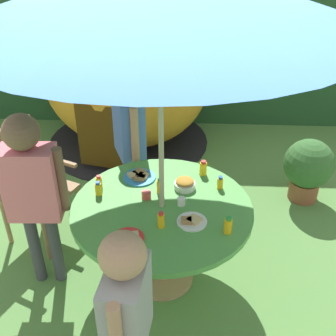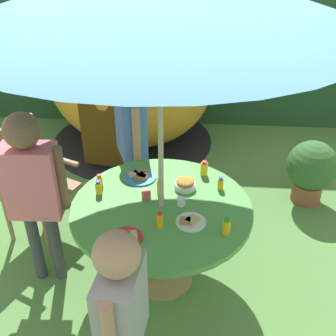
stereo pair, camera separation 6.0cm
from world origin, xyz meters
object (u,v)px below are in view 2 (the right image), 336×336
Objects in this scene: juice_bottle_near_left at (99,188)px; plate_mid_left at (191,221)px; dome_tent at (130,79)px; juice_bottle_mid_right at (227,226)px; garden_table at (162,219)px; juice_bottle_center_back at (204,169)px; potted_plant at (311,169)px; child_in_blue_shirt at (131,127)px; plate_near_right at (140,176)px; cup_far at (181,202)px; juice_bottle_far_left at (160,220)px; juice_bottle_front_edge at (221,183)px; child_in_grey_shirt at (122,308)px; juice_bottle_back_edge at (100,181)px; snack_bowl at (185,184)px; cup_near at (146,194)px; child_in_pink_shirt at (32,182)px; juice_bottle_center_front at (160,186)px; plate_far_right at (127,237)px.

plate_mid_left is at bearing -22.64° from juice_bottle_near_left.
dome_tent is 2.76m from juice_bottle_mid_right.
garden_table is 6.32× the size of plate_mid_left.
plate_mid_left is at bearing -98.44° from juice_bottle_center_back.
garden_table is at bearing -139.76° from potted_plant.
dome_tent is 1.47m from child_in_blue_shirt.
potted_plant is 1.81m from plate_near_right.
cup_far is (0.62, -0.09, -0.02)m from juice_bottle_near_left.
juice_bottle_far_left reaches higher than plate_mid_left.
child_in_blue_shirt is 13.79× the size of juice_bottle_front_edge.
garden_table is 1.81m from potted_plant.
juice_bottle_back_edge is (-0.38, 1.22, -0.08)m from child_in_grey_shirt.
juice_bottle_near_left is at bearing -82.40° from juice_bottle_back_edge.
child_in_grey_shirt reaches higher than juice_bottle_center_back.
snack_bowl is 0.27m from juice_bottle_front_edge.
child_in_blue_shirt reaches higher than cup_near.
snack_bowl is 1.43× the size of juice_bottle_near_left.
dome_tent is at bearing 115.33° from juice_bottle_center_back.
child_in_pink_shirt is 21.14× the size of cup_near.
cup_far is at bearing -95.83° from snack_bowl.
child_in_blue_shirt is 0.99× the size of child_in_pink_shirt.
juice_bottle_far_left is 1.02× the size of juice_bottle_center_front.
juice_bottle_near_left is at bearing -158.02° from juice_bottle_center_back.
child_in_grey_shirt is at bearing -82.67° from plate_far_right.
plate_near_right is at bearing 170.07° from juice_bottle_front_edge.
juice_bottle_front_edge is at bearing 48.48° from juice_bottle_far_left.
juice_bottle_front_edge is at bearing 37.71° from cup_far.
child_in_blue_shirt is 0.97m from cup_far.
cup_near is at bearing -153.41° from snack_bowl.
juice_bottle_near_left is (0.42, 0.16, -0.14)m from child_in_pink_shirt.
potted_plant is 2.17m from juice_bottle_near_left.
child_in_blue_shirt is at bearing 128.99° from snack_bowl.
potted_plant is 5.40× the size of juice_bottle_far_left.
cup_far is at bearing -16.37° from juice_bottle_back_edge.
juice_bottle_near_left is at bearing 18.00° from child_in_pink_shirt.
child_in_blue_shirt is 1.08× the size of child_in_grey_shirt.
cup_far is (-0.02, -0.21, -0.01)m from snack_bowl.
juice_bottle_mid_right is at bearing -22.11° from juice_bottle_near_left.
plate_mid_left is (1.12, -0.13, -0.18)m from child_in_pink_shirt.
snack_bowl is 2.35× the size of cup_near.
juice_bottle_back_edge is at bearing 153.53° from juice_bottle_mid_right.
cup_far is (0.72, -2.27, -0.05)m from dome_tent.
cup_near is 0.27m from cup_far.
child_in_pink_shirt reaches higher than juice_bottle_near_left.
juice_bottle_far_left is (0.59, -2.52, -0.03)m from dome_tent.
child_in_blue_shirt is 0.68m from juice_bottle_back_edge.
child_in_blue_shirt is 0.54m from plate_near_right.
plate_mid_left is at bearing 6.65° from child_in_blue_shirt.
juice_bottle_back_edge is 0.39m from cup_near.
child_in_grey_shirt is at bearing -89.47° from cup_near.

